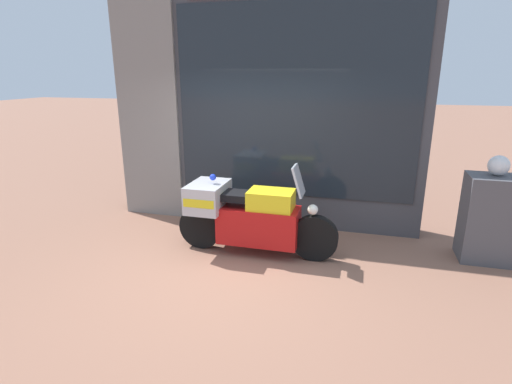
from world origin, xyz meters
name	(u,v)px	position (x,y,z in m)	size (l,w,h in m)	color
ground_plane	(226,273)	(0.00, 0.00, 0.00)	(60.00, 60.00, 0.00)	#8E604C
shop_building	(239,104)	(-0.42, 2.00, 1.95)	(5.00, 0.55, 3.88)	#424247
window_display	(291,193)	(0.47, 2.03, 0.50)	(3.46, 0.30, 2.11)	slate
paramedic_motorcycle	(246,215)	(0.08, 0.68, 0.56)	(2.26, 0.70, 1.29)	black
utility_cabinet	(495,219)	(3.32, 1.30, 0.58)	(0.79, 0.52, 1.17)	#4C4C51
white_helmet	(499,166)	(3.26, 1.34, 1.30)	(0.26, 0.26, 0.26)	white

